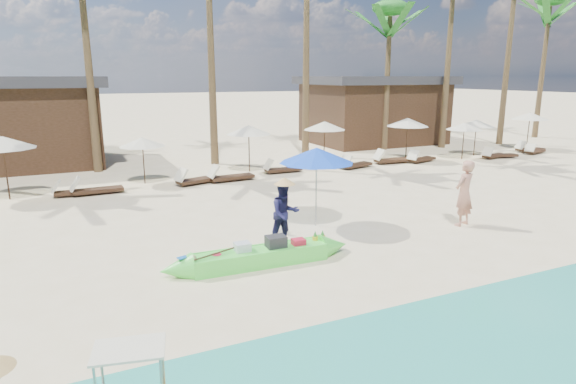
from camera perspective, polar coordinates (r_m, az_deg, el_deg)
name	(u,v)px	position (r m, az deg, el deg)	size (l,w,h in m)	color
ground	(296,269)	(11.21, 0.97, -9.06)	(240.00, 240.00, 0.00)	beige
green_canoe	(260,256)	(11.37, -3.35, -7.56)	(5.15, 0.78, 0.65)	#4AE445
tourist	(464,193)	(15.00, 20.14, -0.13)	(0.71, 0.47, 1.95)	tan
vendor_green	(285,214)	(12.46, -0.39, -2.59)	(0.82, 0.64, 1.69)	#18163E
blue_umbrella	(317,155)	(13.82, 3.41, 4.36)	(2.17, 2.17, 2.33)	#99999E
resort_parasol_4	(2,142)	(19.64, -30.79, 5.07)	(2.21, 2.21, 2.28)	#3D2518
lounger_4_right	(74,191)	(19.39, -24.02, 0.11)	(1.72, 0.61, 0.57)	#3D2518
resort_parasol_5	(142,142)	(20.42, -16.90, 5.70)	(1.85, 1.85, 1.91)	#3D2518
lounger_5_left	(94,189)	(19.34, -21.98, 0.33)	(1.88, 0.64, 0.63)	#3D2518
resort_parasol_6	(249,130)	(22.12, -4.68, 7.36)	(2.08, 2.08, 2.14)	#3D2518
lounger_6_left	(196,179)	(20.01, -10.88, 1.52)	(2.01, 1.10, 0.65)	#3D2518
lounger_6_right	(229,176)	(20.35, -7.04, 1.88)	(1.99, 0.74, 0.66)	#3D2518
resort_parasol_7	(325,126)	(23.97, 4.35, 7.84)	(2.08, 2.08, 2.14)	#3D2518
lounger_7_left	(281,169)	(21.97, -0.86, 2.79)	(1.78, 0.57, 0.60)	#3D2518
lounger_7_right	(354,164)	(23.28, 7.88, 3.30)	(1.91, 1.03, 0.62)	#3D2518
resort_parasol_8	(408,122)	(25.67, 14.00, 8.02)	(2.16, 2.16, 2.22)	#3D2518
lounger_8_left	(390,159)	(24.89, 12.03, 3.83)	(2.02, 0.74, 0.67)	#3D2518
resort_parasol_9	(464,126)	(27.09, 20.19, 7.32)	(1.88, 1.88, 1.94)	#3D2518
lounger_9_left	(420,158)	(25.59, 15.40, 3.85)	(1.87, 0.99, 0.61)	#3D2518
lounger_9_right	(493,155)	(28.16, 23.16, 4.07)	(1.76, 0.85, 0.57)	#3D2518
resort_parasol_10	(477,123)	(28.61, 21.44, 7.61)	(1.94, 1.94, 2.00)	#3D2518
lounger_10_left	(499,154)	(28.41, 23.69, 4.12)	(1.88, 1.10, 0.61)	#3D2518
lounger_10_right	(529,149)	(31.40, 26.61, 4.62)	(1.84, 0.77, 0.60)	#3D2518
resort_parasol_11	(530,116)	(32.63, 26.76, 8.05)	(2.13, 2.13, 2.19)	#3D2518
lounger_11_left	(534,151)	(30.80, 27.17, 4.39)	(1.72, 0.91, 0.56)	#3D2518
palm_6	(390,27)	(29.60, 11.95, 18.61)	(2.08, 2.08, 8.51)	brown
palm_9	(549,20)	(39.22, 28.50, 17.50)	(2.08, 2.08, 9.82)	brown
pavilion_east	(373,109)	(32.65, 10.07, 9.66)	(8.80, 6.60, 4.30)	#3D2518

